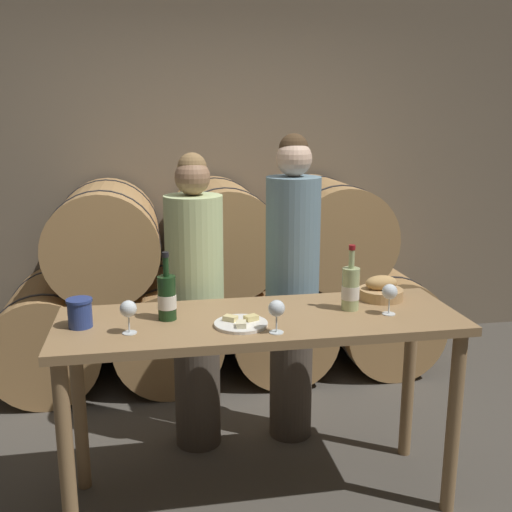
{
  "coord_description": "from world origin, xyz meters",
  "views": [
    {
      "loc": [
        -0.46,
        -2.47,
        1.79
      ],
      "look_at": [
        0.0,
        0.12,
        1.16
      ],
      "focal_mm": 42.0,
      "sensor_mm": 36.0,
      "label": 1
    }
  ],
  "objects_px": {
    "wine_glass_far_left": "(128,310)",
    "wine_glass_left": "(277,309)",
    "person_left": "(195,301)",
    "wine_glass_center": "(390,293)",
    "wine_bottle_white": "(351,288)",
    "tasting_table": "(261,345)",
    "person_right": "(292,286)",
    "bread_basket": "(381,290)",
    "blue_crock": "(80,312)",
    "cheese_plate": "(241,323)",
    "wine_bottle_red": "(167,297)"
  },
  "relations": [
    {
      "from": "blue_crock",
      "to": "bread_basket",
      "type": "bearing_deg",
      "value": 5.97
    },
    {
      "from": "wine_glass_left",
      "to": "person_left",
      "type": "bearing_deg",
      "value": 109.88
    },
    {
      "from": "person_right",
      "to": "blue_crock",
      "type": "xyz_separation_m",
      "value": [
        -1.05,
        -0.54,
        0.1
      ]
    },
    {
      "from": "wine_glass_center",
      "to": "wine_glass_far_left",
      "type": "bearing_deg",
      "value": -178.09
    },
    {
      "from": "person_right",
      "to": "wine_bottle_red",
      "type": "xyz_separation_m",
      "value": [
        -0.69,
        -0.51,
        0.13
      ]
    },
    {
      "from": "person_right",
      "to": "blue_crock",
      "type": "height_order",
      "value": "person_right"
    },
    {
      "from": "person_right",
      "to": "wine_bottle_red",
      "type": "distance_m",
      "value": 0.87
    },
    {
      "from": "wine_glass_left",
      "to": "person_right",
      "type": "bearing_deg",
      "value": 71.77
    },
    {
      "from": "bread_basket",
      "to": "wine_glass_left",
      "type": "bearing_deg",
      "value": -148.78
    },
    {
      "from": "tasting_table",
      "to": "person_right",
      "type": "distance_m",
      "value": 0.63
    },
    {
      "from": "bread_basket",
      "to": "blue_crock",
      "type": "bearing_deg",
      "value": -174.03
    },
    {
      "from": "blue_crock",
      "to": "person_right",
      "type": "bearing_deg",
      "value": 27.42
    },
    {
      "from": "blue_crock",
      "to": "wine_glass_left",
      "type": "height_order",
      "value": "wine_glass_left"
    },
    {
      "from": "bread_basket",
      "to": "wine_glass_left",
      "type": "distance_m",
      "value": 0.7
    },
    {
      "from": "wine_bottle_white",
      "to": "cheese_plate",
      "type": "xyz_separation_m",
      "value": [
        -0.53,
        -0.13,
        -0.09
      ]
    },
    {
      "from": "tasting_table",
      "to": "person_right",
      "type": "xyz_separation_m",
      "value": [
        0.28,
        0.56,
        0.1
      ]
    },
    {
      "from": "cheese_plate",
      "to": "wine_bottle_white",
      "type": "bearing_deg",
      "value": 13.38
    },
    {
      "from": "bread_basket",
      "to": "cheese_plate",
      "type": "bearing_deg",
      "value": -160.97
    },
    {
      "from": "cheese_plate",
      "to": "wine_glass_far_left",
      "type": "xyz_separation_m",
      "value": [
        -0.46,
        -0.01,
        0.09
      ]
    },
    {
      "from": "blue_crock",
      "to": "wine_glass_left",
      "type": "xyz_separation_m",
      "value": [
        0.8,
        -0.21,
        0.03
      ]
    },
    {
      "from": "tasting_table",
      "to": "wine_glass_far_left",
      "type": "xyz_separation_m",
      "value": [
        -0.57,
        -0.1,
        0.23
      ]
    },
    {
      "from": "wine_bottle_white",
      "to": "wine_glass_far_left",
      "type": "distance_m",
      "value": 1.0
    },
    {
      "from": "person_right",
      "to": "wine_glass_center",
      "type": "bearing_deg",
      "value": -64.56
    },
    {
      "from": "cheese_plate",
      "to": "wine_glass_far_left",
      "type": "relative_size",
      "value": 1.63
    },
    {
      "from": "person_left",
      "to": "wine_bottle_red",
      "type": "relative_size",
      "value": 5.29
    },
    {
      "from": "bread_basket",
      "to": "cheese_plate",
      "type": "xyz_separation_m",
      "value": [
        -0.73,
        -0.25,
        -0.03
      ]
    },
    {
      "from": "wine_glass_far_left",
      "to": "bread_basket",
      "type": "bearing_deg",
      "value": 12.3
    },
    {
      "from": "wine_glass_center",
      "to": "tasting_table",
      "type": "bearing_deg",
      "value": 173.51
    },
    {
      "from": "wine_glass_left",
      "to": "wine_glass_far_left",
      "type": "bearing_deg",
      "value": 170.35
    },
    {
      "from": "person_right",
      "to": "cheese_plate",
      "type": "distance_m",
      "value": 0.75
    },
    {
      "from": "person_left",
      "to": "wine_glass_left",
      "type": "bearing_deg",
      "value": -70.12
    },
    {
      "from": "wine_glass_far_left",
      "to": "wine_glass_left",
      "type": "xyz_separation_m",
      "value": [
        0.6,
        -0.1,
        0.0
      ]
    },
    {
      "from": "person_left",
      "to": "cheese_plate",
      "type": "distance_m",
      "value": 0.67
    },
    {
      "from": "wine_glass_far_left",
      "to": "wine_glass_left",
      "type": "distance_m",
      "value": 0.6
    },
    {
      "from": "wine_bottle_red",
      "to": "bread_basket",
      "type": "bearing_deg",
      "value": 6.25
    },
    {
      "from": "person_right",
      "to": "wine_glass_center",
      "type": "xyz_separation_m",
      "value": [
        0.3,
        -0.62,
        0.13
      ]
    },
    {
      "from": "blue_crock",
      "to": "wine_glass_far_left",
      "type": "height_order",
      "value": "wine_glass_far_left"
    },
    {
      "from": "bread_basket",
      "to": "wine_glass_far_left",
      "type": "relative_size",
      "value": 1.51
    },
    {
      "from": "tasting_table",
      "to": "person_left",
      "type": "xyz_separation_m",
      "value": [
        -0.25,
        0.56,
        0.04
      ]
    },
    {
      "from": "bread_basket",
      "to": "wine_glass_far_left",
      "type": "height_order",
      "value": "wine_glass_far_left"
    },
    {
      "from": "wine_glass_far_left",
      "to": "wine_glass_center",
      "type": "xyz_separation_m",
      "value": [
        1.14,
        0.04,
        0.0
      ]
    },
    {
      "from": "wine_bottle_white",
      "to": "cheese_plate",
      "type": "height_order",
      "value": "wine_bottle_white"
    },
    {
      "from": "person_left",
      "to": "wine_glass_left",
      "type": "xyz_separation_m",
      "value": [
        0.27,
        -0.76,
        0.19
      ]
    },
    {
      "from": "bread_basket",
      "to": "cheese_plate",
      "type": "height_order",
      "value": "bread_basket"
    },
    {
      "from": "wine_bottle_red",
      "to": "wine_glass_far_left",
      "type": "bearing_deg",
      "value": -137.53
    },
    {
      "from": "blue_crock",
      "to": "cheese_plate",
      "type": "bearing_deg",
      "value": -8.88
    },
    {
      "from": "tasting_table",
      "to": "wine_bottle_red",
      "type": "xyz_separation_m",
      "value": [
        -0.41,
        0.04,
        0.23
      ]
    },
    {
      "from": "person_left",
      "to": "wine_glass_far_left",
      "type": "relative_size",
      "value": 11.37
    },
    {
      "from": "person_right",
      "to": "wine_glass_left",
      "type": "height_order",
      "value": "person_right"
    },
    {
      "from": "blue_crock",
      "to": "wine_glass_center",
      "type": "bearing_deg",
      "value": -3.22
    }
  ]
}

